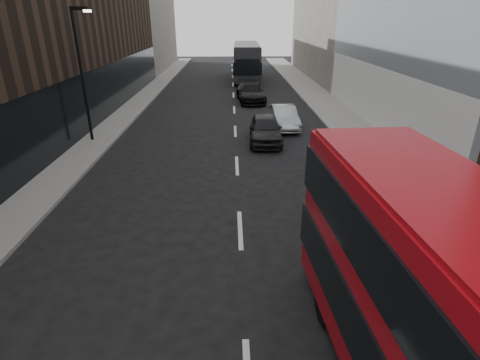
{
  "coord_description": "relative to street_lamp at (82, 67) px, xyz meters",
  "views": [
    {
      "loc": [
        -0.28,
        -2.98,
        6.62
      ],
      "look_at": [
        -0.04,
        6.49,
        2.5
      ],
      "focal_mm": 28.0,
      "sensor_mm": 36.0,
      "label": 1
    }
  ],
  "objects": [
    {
      "name": "sidewalk_right",
      "position": [
        15.72,
        7.0,
        -4.11
      ],
      "size": [
        3.0,
        80.0,
        0.15
      ],
      "primitive_type": "cube",
      "color": "slate",
      "rests_on": "ground"
    },
    {
      "name": "sidewalk_left",
      "position": [
        0.22,
        7.0,
        -4.11
      ],
      "size": [
        2.0,
        80.0,
        0.15
      ],
      "primitive_type": "cube",
      "color": "slate",
      "rests_on": "ground"
    },
    {
      "name": "building_left_mid",
      "position": [
        -3.28,
        12.0,
        2.82
      ],
      "size": [
        5.0,
        24.0,
        14.0
      ],
      "primitive_type": "cube",
      "color": "black",
      "rests_on": "ground"
    },
    {
      "name": "building_left_far",
      "position": [
        -3.28,
        34.0,
        2.32
      ],
      "size": [
        5.0,
        20.0,
        13.0
      ],
      "primitive_type": "cube",
      "color": "#5E5A53",
      "rests_on": "ground"
    },
    {
      "name": "street_lamp",
      "position": [
        0.0,
        0.0,
        0.0
      ],
      "size": [
        1.06,
        0.22,
        7.0
      ],
      "color": "black",
      "rests_on": "sidewalk_left"
    },
    {
      "name": "grey_bus",
      "position": [
        9.82,
        23.59,
        -2.07
      ],
      "size": [
        3.17,
        12.32,
        3.95
      ],
      "rotation": [
        0.0,
        0.0,
        -0.02
      ],
      "color": "black",
      "rests_on": "ground"
    },
    {
      "name": "car_a",
      "position": [
        9.92,
        -0.18,
        -3.41
      ],
      "size": [
        2.03,
        4.59,
        1.53
      ],
      "primitive_type": "imported",
      "rotation": [
        0.0,
        0.0,
        -0.05
      ],
      "color": "black",
      "rests_on": "ground"
    },
    {
      "name": "car_b",
      "position": [
        11.39,
        2.76,
        -3.48
      ],
      "size": [
        1.65,
        4.31,
        1.4
      ],
      "primitive_type": "imported",
      "rotation": [
        0.0,
        0.0,
        0.04
      ],
      "color": "#9A9EA3",
      "rests_on": "ground"
    },
    {
      "name": "car_c",
      "position": [
        9.66,
        11.14,
        -3.42
      ],
      "size": [
        2.54,
        5.4,
        1.52
      ],
      "primitive_type": "imported",
      "rotation": [
        0.0,
        0.0,
        0.08
      ],
      "color": "black",
      "rests_on": "ground"
    }
  ]
}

